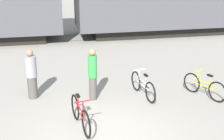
% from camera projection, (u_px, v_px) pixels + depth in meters
% --- Properties ---
extents(ground_plane, '(80.00, 80.00, 0.00)m').
position_uv_depth(ground_plane, '(105.00, 136.00, 8.07)').
color(ground_plane, gray).
extents(rail_near, '(35.96, 0.07, 0.01)m').
position_uv_depth(rail_near, '(71.00, 41.00, 17.72)').
color(rail_near, '#4C4238').
rests_on(rail_near, ground_plane).
extents(rail_far, '(35.96, 0.07, 0.01)m').
position_uv_depth(rail_far, '(69.00, 35.00, 19.04)').
color(rail_far, '#4C4238').
rests_on(rail_far, ground_plane).
extents(bicycle_silver, '(0.46, 1.76, 0.85)m').
position_uv_depth(bicycle_silver, '(143.00, 86.00, 10.36)').
color(bicycle_silver, black).
rests_on(bicycle_silver, ground_plane).
extents(bicycle_yellow, '(0.78, 1.56, 0.85)m').
position_uv_depth(bicycle_yellow, '(204.00, 86.00, 10.31)').
color(bicycle_yellow, black).
rests_on(bicycle_yellow, ground_plane).
extents(bicycle_maroon, '(0.46, 1.77, 0.91)m').
position_uv_depth(bicycle_maroon, '(80.00, 114.00, 8.37)').
color(bicycle_maroon, black).
rests_on(bicycle_maroon, ground_plane).
extents(person_in_green, '(0.29, 0.29, 1.71)m').
position_uv_depth(person_in_green, '(93.00, 74.00, 9.93)').
color(person_in_green, '#514C47').
rests_on(person_in_green, ground_plane).
extents(person_in_grey, '(0.37, 0.37, 1.66)m').
position_uv_depth(person_in_grey, '(31.00, 74.00, 10.07)').
color(person_in_grey, '#514C47').
rests_on(person_in_grey, ground_plane).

